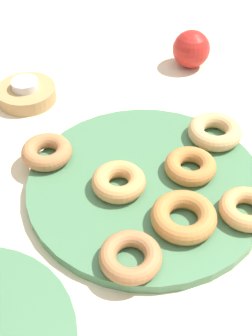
{
  "coord_description": "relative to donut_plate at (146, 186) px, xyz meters",
  "views": [
    {
      "loc": [
        -0.48,
        0.06,
        0.51
      ],
      "look_at": [
        0.0,
        0.03,
        0.05
      ],
      "focal_mm": 49.91,
      "sensor_mm": 36.0,
      "label": 1
    }
  ],
  "objects": [
    {
      "name": "donut_3",
      "position": [
        -0.07,
        -0.13,
        0.02
      ],
      "size": [
        0.11,
        0.11,
        0.02
      ],
      "primitive_type": "torus",
      "rotation": [
        0.0,
        0.0,
        5.46
      ],
      "color": "tan",
      "rests_on": "donut_plate"
    },
    {
      "name": "tealight",
      "position": [
        0.24,
        0.2,
        0.03
      ],
      "size": [
        0.05,
        0.05,
        0.01
      ],
      "primitive_type": "cylinder",
      "color": "silver",
      "rests_on": "candle_holder"
    },
    {
      "name": "donut_0",
      "position": [
        -0.01,
        0.04,
        0.02
      ],
      "size": [
        0.09,
        0.09,
        0.03
      ],
      "primitive_type": "torus",
      "rotation": [
        0.0,
        0.0,
        0.12
      ],
      "color": "tan",
      "rests_on": "donut_plate"
    },
    {
      "name": "donut_5",
      "position": [
        0.09,
        -0.12,
        0.02
      ],
      "size": [
        0.12,
        0.12,
        0.03
      ],
      "primitive_type": "torus",
      "rotation": [
        0.0,
        0.0,
        2.53
      ],
      "color": "tan",
      "rests_on": "donut_plate"
    },
    {
      "name": "donut_4",
      "position": [
        0.06,
        0.15,
        0.02
      ],
      "size": [
        0.11,
        0.11,
        0.02
      ],
      "primitive_type": "torus",
      "rotation": [
        0.0,
        0.0,
        2.59
      ],
      "color": "#B27547",
      "rests_on": "donut_plate"
    },
    {
      "name": "donut_2",
      "position": [
        -0.14,
        0.03,
        0.02
      ],
      "size": [
        0.1,
        0.1,
        0.02
      ],
      "primitive_type": "torus",
      "rotation": [
        0.0,
        0.0,
        5.07
      ],
      "color": "#B27547",
      "rests_on": "donut_plate"
    },
    {
      "name": "donut_plate",
      "position": [
        0.0,
        0.0,
        0.0
      ],
      "size": [
        0.35,
        0.35,
        0.02
      ],
      "primitive_type": "cylinder",
      "color": "#4C7F56",
      "rests_on": "ground_plane"
    },
    {
      "name": "donut_6",
      "position": [
        -0.08,
        -0.04,
        0.02
      ],
      "size": [
        0.11,
        0.11,
        0.03
      ],
      "primitive_type": "torus",
      "rotation": [
        0.0,
        0.0,
        3.49
      ],
      "color": "#BC7A3D",
      "rests_on": "donut_plate"
    },
    {
      "name": "candle_holder",
      "position": [
        0.24,
        0.2,
        0.0
      ],
      "size": [
        0.11,
        0.11,
        0.03
      ],
      "primitive_type": "cylinder",
      "color": "tan",
      "rests_on": "ground_plane"
    },
    {
      "name": "donut_1",
      "position": [
        0.02,
        -0.07,
        0.02
      ],
      "size": [
        0.1,
        0.1,
        0.02
      ],
      "primitive_type": "torus",
      "rotation": [
        0.0,
        0.0,
        4.36
      ],
      "color": "#BC7A3D",
      "rests_on": "donut_plate"
    },
    {
      "name": "ground_plane",
      "position": [
        0.0,
        0.0,
        -0.01
      ],
      "size": [
        2.4,
        2.4,
        0.0
      ],
      "primitive_type": "plane",
      "color": "beige"
    },
    {
      "name": "apple",
      "position": [
        0.34,
        -0.12,
        0.03
      ],
      "size": [
        0.07,
        0.07,
        0.07
      ],
      "primitive_type": "sphere",
      "color": "red",
      "rests_on": "ground_plane"
    }
  ]
}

